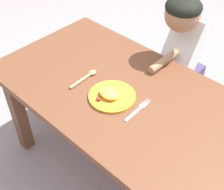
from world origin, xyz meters
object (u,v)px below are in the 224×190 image
at_px(fork, 138,110).
at_px(spoon, 86,77).
at_px(plate, 111,96).
at_px(person, 181,63).

relative_size(fork, spoon, 0.98).
height_order(plate, person, person).
height_order(spoon, person, person).
bearing_deg(person, spoon, 68.92).
distance_m(spoon, person, 0.63).
bearing_deg(plate, person, 87.82).
bearing_deg(plate, fork, 7.55).
height_order(plate, fork, plate).
relative_size(spoon, person, 0.18).
distance_m(plate, spoon, 0.20).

